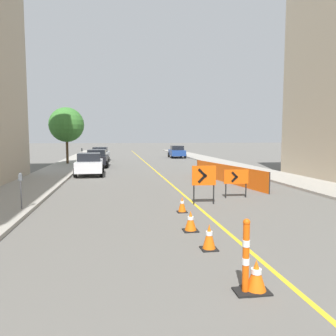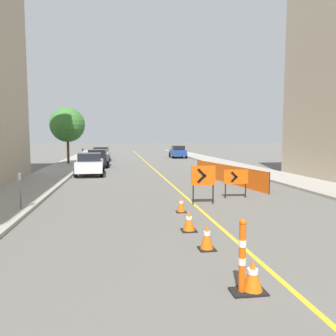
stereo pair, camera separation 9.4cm
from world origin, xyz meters
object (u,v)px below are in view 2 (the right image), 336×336
at_px(parking_meter_near_curb, 20,183).
at_px(street_tree_left_near, 67,125).
at_px(parked_car_curb_mid, 98,158).
at_px(parked_car_opposite_side, 178,152).
at_px(parking_meter_far_curb, 83,152).
at_px(arrow_barricade_secondary, 236,178).
at_px(arrow_barricade_primary, 203,177).
at_px(parked_car_curb_far, 101,154).
at_px(traffic_cone_third, 207,237).
at_px(traffic_cone_fourth, 189,221).
at_px(parked_car_curb_near, 90,164).
at_px(delineator_post_front, 242,261).
at_px(traffic_cone_second, 253,276).
at_px(traffic_cone_fifth, 181,204).

xyz_separation_m(parking_meter_near_curb, street_tree_left_near, (-1.31, 20.92, 2.84)).
relative_size(parked_car_curb_mid, parked_car_opposite_side, 0.99).
bearing_deg(parking_meter_far_curb, arrow_barricade_secondary, -66.79).
relative_size(arrow_barricade_primary, parked_car_curb_far, 0.36).
height_order(traffic_cone_third, street_tree_left_near, street_tree_left_near).
distance_m(traffic_cone_third, street_tree_left_near, 26.91).
bearing_deg(arrow_barricade_primary, arrow_barricade_secondary, 37.19).
xyz_separation_m(traffic_cone_fourth, parked_car_opposite_side, (5.82, 33.13, 0.50)).
relative_size(traffic_cone_third, parked_car_curb_far, 0.14).
height_order(parked_car_curb_near, parked_car_opposite_side, same).
height_order(delineator_post_front, parked_car_curb_far, parked_car_curb_far).
bearing_deg(parked_car_curb_near, traffic_cone_second, -78.64).
bearing_deg(parked_car_opposite_side, arrow_barricade_secondary, -92.35).
distance_m(traffic_cone_fourth, parked_car_curb_near, 15.34).
xyz_separation_m(traffic_cone_second, traffic_cone_fourth, (-0.30, 3.83, 0.01)).
height_order(parked_car_opposite_side, parking_meter_near_curb, parked_car_opposite_side).
bearing_deg(street_tree_left_near, parked_car_opposite_side, 35.37).
relative_size(delineator_post_front, parked_car_curb_near, 0.31).
distance_m(parked_car_curb_near, parked_car_opposite_side, 20.78).
relative_size(traffic_cone_fifth, parked_car_opposite_side, 0.13).
xyz_separation_m(traffic_cone_fourth, arrow_barricade_primary, (1.38, 3.62, 0.81)).
relative_size(arrow_barricade_primary, parking_meter_near_curb, 1.20).
height_order(traffic_cone_fourth, parked_car_curb_far, parked_car_curb_far).
height_order(parking_meter_far_curb, street_tree_left_near, street_tree_left_near).
distance_m(traffic_cone_third, parking_meter_near_curb, 7.44).
height_order(traffic_cone_second, parking_meter_near_curb, parking_meter_near_curb).
height_order(traffic_cone_second, parked_car_curb_mid, parked_car_curb_mid).
relative_size(traffic_cone_second, street_tree_left_near, 0.11).
distance_m(parked_car_opposite_side, parking_meter_near_curb, 31.96).
height_order(parked_car_curb_far, parking_meter_far_curb, parking_meter_far_curb).
bearing_deg(delineator_post_front, arrow_barricade_secondary, 70.25).
height_order(parked_car_curb_far, street_tree_left_near, street_tree_left_near).
xyz_separation_m(traffic_cone_fourth, arrow_barricade_secondary, (3.20, 4.79, 0.61)).
relative_size(traffic_cone_fifth, street_tree_left_near, 0.11).
height_order(traffic_cone_second, delineator_post_front, delineator_post_front).
xyz_separation_m(parked_car_curb_far, street_tree_left_near, (-2.99, -4.54, 3.11)).
relative_size(traffic_cone_fourth, traffic_cone_fifth, 1.03).
distance_m(parked_car_curb_near, parking_meter_far_curb, 10.41).
relative_size(traffic_cone_fourth, parking_meter_near_curb, 0.46).
bearing_deg(parked_car_opposite_side, parked_car_curb_far, -152.40).
bearing_deg(street_tree_left_near, parking_meter_far_curb, 35.73).
bearing_deg(traffic_cone_second, parked_car_opposite_side, 81.51).
relative_size(traffic_cone_fifth, parking_meter_far_curb, 0.40).
height_order(delineator_post_front, parked_car_opposite_side, parked_car_opposite_side).
distance_m(parking_meter_far_curb, street_tree_left_near, 3.19).
bearing_deg(delineator_post_front, parking_meter_far_curb, 100.95).
bearing_deg(arrow_barricade_secondary, traffic_cone_second, -105.04).
xyz_separation_m(parked_car_curb_mid, parking_meter_near_curb, (-1.73, -18.01, 0.26)).
bearing_deg(parked_car_curb_mid, street_tree_left_near, 138.20).
distance_m(arrow_barricade_primary, street_tree_left_near, 22.29).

